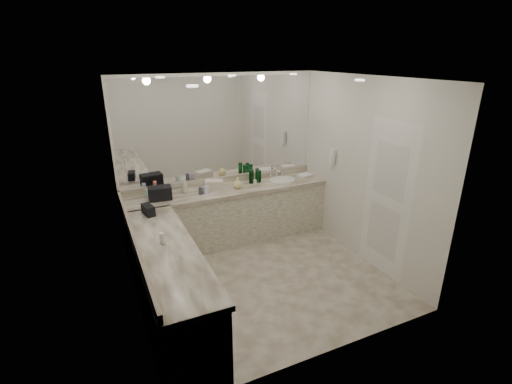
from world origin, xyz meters
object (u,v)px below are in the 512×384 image
soap_bottle_b (206,188)px  soap_bottle_c (238,183)px  soap_bottle_a (185,186)px  hand_towel (305,175)px  sink (282,180)px  wall_phone (332,157)px  cream_cosmetic_case (214,185)px  black_toiletry_bag (160,193)px

soap_bottle_b → soap_bottle_c: bearing=2.1°
soap_bottle_a → soap_bottle_c: bearing=-9.6°
hand_towel → soap_bottle_a: (-2.06, 0.08, 0.09)m
sink → soap_bottle_c: size_ratio=2.51×
wall_phone → cream_cosmetic_case: size_ratio=0.92×
black_toiletry_bag → soap_bottle_b: bearing=-3.1°
black_toiletry_bag → hand_towel: 2.45m
black_toiletry_bag → hand_towel: bearing=0.9°
black_toiletry_bag → soap_bottle_b: black_toiletry_bag is taller
wall_phone → black_toiletry_bag: bearing=170.0°
hand_towel → soap_bottle_a: size_ratio=1.06×
hand_towel → black_toiletry_bag: bearing=-179.1°
sink → black_toiletry_bag: black_toiletry_bag is taller
black_toiletry_bag → soap_bottle_b: (0.66, -0.04, -0.01)m
wall_phone → black_toiletry_bag: wall_phone is taller
soap_bottle_c → soap_bottle_a: bearing=170.4°
soap_bottle_a → cream_cosmetic_case: bearing=-7.2°
wall_phone → soap_bottle_c: size_ratio=1.37×
soap_bottle_c → hand_towel: bearing=2.6°
soap_bottle_a → soap_bottle_b: bearing=-29.2°
soap_bottle_a → soap_bottle_c: soap_bottle_a is taller
soap_bottle_c → wall_phone: bearing=-17.2°
soap_bottle_c → sink: bearing=4.1°
cream_cosmetic_case → black_toiletry_bag: bearing=-154.8°
sink → soap_bottle_b: (-1.34, -0.08, 0.09)m
soap_bottle_a → black_toiletry_bag: bearing=-163.1°
wall_phone → soap_bottle_a: 2.32m
black_toiletry_bag → soap_bottle_b: 0.67m
cream_cosmetic_case → soap_bottle_a: 0.45m
soap_bottle_a → soap_bottle_c: (0.80, -0.13, -0.03)m
soap_bottle_b → cream_cosmetic_case: bearing=29.7°
wall_phone → black_toiletry_bag: (-2.61, 0.46, -0.36)m
black_toiletry_bag → cream_cosmetic_case: 0.84m
soap_bottle_b → soap_bottle_a: bearing=150.8°
wall_phone → soap_bottle_b: size_ratio=1.40×
cream_cosmetic_case → hand_towel: cream_cosmetic_case is taller
sink → hand_towel: hand_towel is taller
cream_cosmetic_case → soap_bottle_b: size_ratio=1.53×
wall_phone → soap_bottle_a: bearing=165.5°
wall_phone → soap_bottle_b: (-1.95, 0.42, -0.36)m
sink → cream_cosmetic_case: 1.17m
soap_bottle_c → black_toiletry_bag: bearing=179.2°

